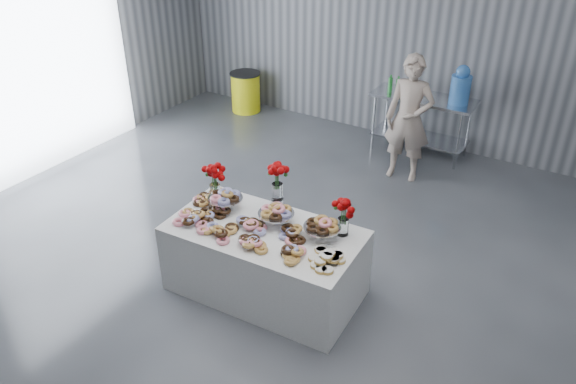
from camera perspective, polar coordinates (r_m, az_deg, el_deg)
name	(u,v)px	position (r m, az deg, el deg)	size (l,w,h in m)	color
ground	(235,290)	(5.94, -5.45, -9.93)	(9.00, 9.00, 0.00)	#3A3D42
room_walls	(198,29)	(4.92, -9.15, 16.03)	(8.04, 9.04, 4.02)	gray
display_table	(265,261)	(5.69, -2.35, -6.99)	(1.90, 1.00, 0.75)	white
prep_table	(422,114)	(8.63, 13.44, 7.67)	(1.50, 0.60, 0.90)	silver
donut_mounds	(261,228)	(5.41, -2.74, -3.72)	(1.80, 0.80, 0.09)	tan
cake_stand_left	(225,197)	(5.76, -6.39, -0.47)	(0.36, 0.36, 0.17)	silver
cake_stand_mid	(276,212)	(5.48, -1.21, -2.02)	(0.36, 0.36, 0.17)	silver
cake_stand_right	(322,225)	(5.29, 3.50, -3.42)	(0.36, 0.36, 0.17)	silver
danish_pile	(328,256)	(5.05, 4.04, -6.48)	(0.48, 0.48, 0.11)	silver
bouquet_left	(214,175)	(5.86, -7.54, 1.76)	(0.26, 0.26, 0.42)	white
bouquet_right	(344,208)	(5.27, 5.73, -1.63)	(0.26, 0.26, 0.42)	white
bouquet_center	(277,179)	(5.55, -1.11, 1.30)	(0.26, 0.26, 0.57)	silver
water_jug	(461,86)	(8.32, 17.14, 10.22)	(0.28, 0.28, 0.55)	#4690EE
drink_bottles	(402,86)	(8.49, 11.49, 10.53)	(0.54, 0.08, 0.27)	#268C33
person	(409,119)	(7.77, 12.18, 7.27)	(0.64, 0.42, 1.74)	#CC8C93
trash_barrel	(246,92)	(10.09, -4.32, 10.10)	(0.54, 0.54, 0.70)	#FFFA15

